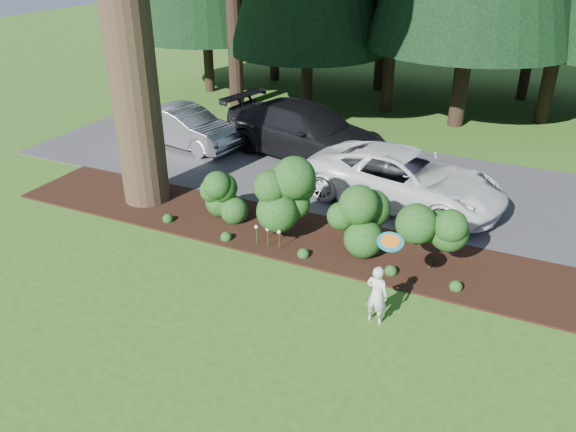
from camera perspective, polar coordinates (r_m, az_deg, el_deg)
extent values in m
plane|color=#2B5919|center=(11.57, -6.16, -9.06)|extent=(80.00, 80.00, 0.00)
cube|color=black|center=(13.98, 0.62, -1.90)|extent=(16.00, 2.50, 0.05)
cube|color=#38383A|center=(17.56, 6.40, 4.15)|extent=(22.00, 6.00, 0.03)
sphere|color=#133E15|center=(14.50, -6.66, 1.84)|extent=(1.08, 1.08, 1.08)
cylinder|color=black|center=(14.72, -6.56, 0.04)|extent=(0.08, 0.08, 0.30)
sphere|color=#133E15|center=(13.43, -0.58, 1.20)|extent=(1.35, 1.35, 1.35)
cylinder|color=black|center=(13.79, -0.56, -1.73)|extent=(0.08, 0.08, 0.30)
sphere|color=#133E15|center=(13.14, 7.09, -0.17)|extent=(1.26, 1.26, 1.26)
cylinder|color=black|center=(13.46, 6.93, -2.72)|extent=(0.08, 0.08, 0.30)
sphere|color=#133E15|center=(12.67, 14.50, -2.55)|extent=(1.17, 1.17, 1.17)
cylinder|color=black|center=(12.95, 14.21, -4.73)|extent=(0.08, 0.08, 0.30)
cylinder|color=#133E15|center=(13.44, -3.21, -2.12)|extent=(0.01, 0.01, 0.50)
sphere|color=white|center=(13.31, -3.24, -1.11)|extent=(0.09, 0.09, 0.09)
cylinder|color=#133E15|center=(13.31, -2.07, -2.39)|extent=(0.01, 0.01, 0.50)
sphere|color=white|center=(13.18, -2.09, -1.37)|extent=(0.09, 0.09, 0.09)
cylinder|color=#133E15|center=(13.20, -0.91, -2.66)|extent=(0.01, 0.01, 0.50)
sphere|color=white|center=(13.07, -0.92, -1.63)|extent=(0.09, 0.09, 0.09)
cylinder|color=black|center=(22.37, 9.85, 20.44)|extent=(0.50, 0.50, 8.75)
imported|color=#BABABF|center=(20.01, -10.41, 8.89)|extent=(4.34, 2.13, 1.37)
imported|color=silver|center=(15.58, 11.78, 3.75)|extent=(5.75, 3.36, 1.50)
imported|color=black|center=(18.69, 1.80, 8.61)|extent=(6.34, 3.74, 1.72)
imported|color=silver|center=(10.87, 9.00, -7.90)|extent=(0.50, 0.37, 1.24)
cylinder|color=#187787|center=(10.47, 10.36, -2.60)|extent=(0.51, 0.49, 0.21)
cylinder|color=orange|center=(10.46, 10.36, -2.53)|extent=(0.36, 0.34, 0.15)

